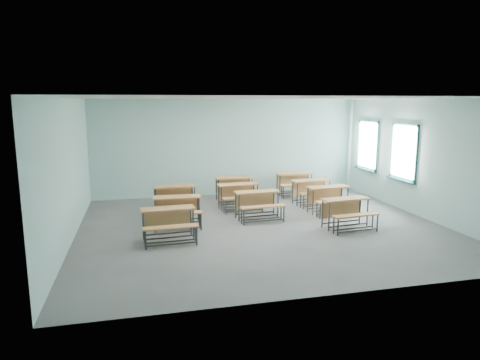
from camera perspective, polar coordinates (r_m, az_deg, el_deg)
The scene contains 11 objects.
room at distance 10.59m, azimuth 3.42°, elevation 2.17°, with size 9.04×8.04×3.24m.
desk_unit_r0c0 at distance 9.78m, azimuth -9.49°, elevation -5.22°, with size 1.24×0.86×0.75m.
desk_unit_r0c2 at distance 10.93m, azimuth 14.16°, elevation -3.73°, with size 1.27×0.92×0.75m.
desk_unit_r1c0 at distance 10.91m, azimuth -8.37°, elevation -3.55°, with size 1.23×0.85×0.75m.
desk_unit_r1c1 at distance 11.44m, azimuth 2.45°, elevation -2.79°, with size 1.25×0.87×0.75m.
desk_unit_r1c2 at distance 12.33m, azimuth 11.88°, elevation -2.05°, with size 1.27×0.91×0.75m.
desk_unit_r2c0 at distance 12.33m, azimuth -8.65°, elevation -1.94°, with size 1.25×0.88×0.75m.
desk_unit_r2c1 at distance 12.47m, azimuth -0.09°, elevation -1.68°, with size 1.26×0.90×0.75m.
desk_unit_r2c2 at distance 13.28m, azimuth 9.68°, elevation -1.08°, with size 1.27×0.92×0.75m.
desk_unit_r3c1 at distance 13.60m, azimuth -0.67°, elevation -0.67°, with size 1.22×0.84×0.75m.
desk_unit_r3c2 at distance 14.47m, azimuth 7.38°, elevation -0.08°, with size 1.24×0.86×0.75m.
Camera 1 is at (-2.97, -10.00, 3.11)m, focal length 32.00 mm.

